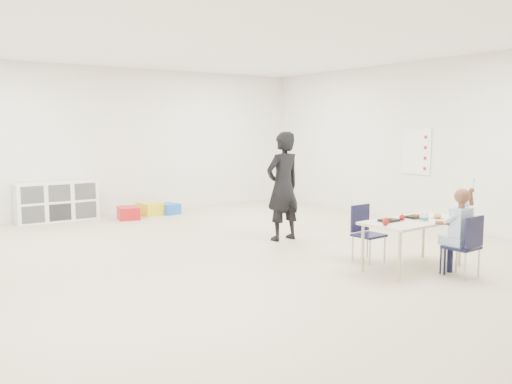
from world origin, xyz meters
TOP-DOWN VIEW (x-y plane):
  - room at (0.00, 0.00)m, footprint 9.00×9.02m
  - table at (1.41, -1.48)m, footprint 1.31×0.71m
  - chair_near at (1.58, -2.01)m, footprint 0.36×0.34m
  - chair_far at (1.23, -0.95)m, footprint 0.36×0.34m
  - child at (1.58, -2.01)m, footprint 0.49×0.49m
  - lunch_tray_near at (1.53, -1.41)m, footprint 0.23×0.17m
  - lunch_tray_far at (1.08, -1.40)m, footprint 0.23×0.17m
  - milk_carton at (1.46, -1.60)m, footprint 0.07×0.07m
  - bread_roll at (1.72, -1.58)m, footprint 0.09×0.09m
  - apple_near at (1.26, -1.44)m, footprint 0.07×0.07m
  - apple_far at (0.86, -1.54)m, footprint 0.07×0.07m
  - cubby_shelf at (-1.20, 4.28)m, footprint 1.40×0.40m
  - rules_poster at (3.98, 0.60)m, footprint 0.02×0.60m
  - adult at (1.13, 0.70)m, footprint 0.61×0.42m
  - bin_red at (-0.08, 3.74)m, footprint 0.45×0.53m
  - bin_yellow at (0.45, 3.98)m, footprint 0.42×0.51m
  - bin_blue at (0.78, 3.88)m, footprint 0.38×0.46m

SIDE VIEW (x-z plane):
  - bin_blue at x=0.78m, z-range 0.00..0.20m
  - bin_red at x=-0.08m, z-range 0.00..0.23m
  - bin_yellow at x=0.45m, z-range 0.00..0.23m
  - table at x=1.41m, z-range 0.00..0.59m
  - cubby_shelf at x=-1.20m, z-range 0.00..0.70m
  - chair_near at x=1.58m, z-range 0.00..0.70m
  - chair_far at x=1.23m, z-range 0.00..0.70m
  - child at x=1.58m, z-range 0.00..1.11m
  - lunch_tray_near at x=1.53m, z-range 0.59..0.62m
  - lunch_tray_far at x=1.08m, z-range 0.59..0.62m
  - bread_roll at x=1.72m, z-range 0.59..0.65m
  - apple_near at x=1.26m, z-range 0.59..0.66m
  - apple_far at x=0.86m, z-range 0.59..0.66m
  - milk_carton at x=1.46m, z-range 0.59..0.69m
  - adult at x=1.13m, z-range 0.00..1.61m
  - rules_poster at x=3.98m, z-range 0.85..1.65m
  - room at x=0.00m, z-range 0.00..2.80m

